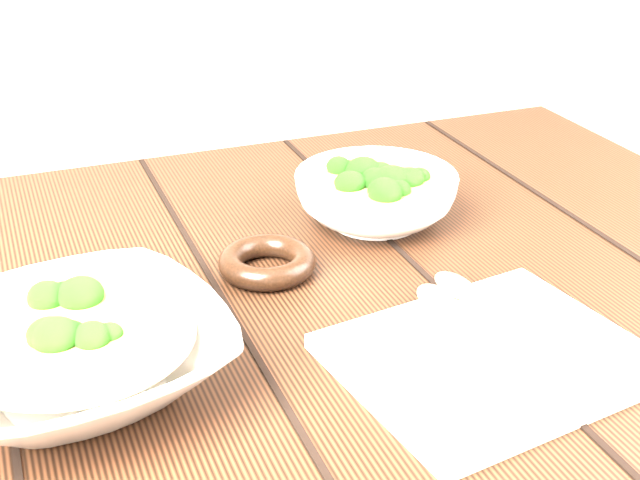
# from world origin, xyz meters

# --- Properties ---
(table) EXTENTS (1.20, 0.80, 0.75)m
(table) POSITION_xyz_m (0.00, 0.00, 0.63)
(table) COLOR black
(table) RESTS_ON ground
(soup_bowl_front) EXTENTS (0.28, 0.28, 0.07)m
(soup_bowl_front) POSITION_xyz_m (-0.16, -0.09, 0.78)
(soup_bowl_front) COLOR silver
(soup_bowl_front) RESTS_ON table
(soup_bowl_back) EXTENTS (0.19, 0.19, 0.06)m
(soup_bowl_back) POSITION_xyz_m (0.19, 0.11, 0.78)
(soup_bowl_back) COLOR silver
(soup_bowl_back) RESTS_ON table
(trivet) EXTENTS (0.12, 0.12, 0.02)m
(trivet) POSITION_xyz_m (0.04, 0.04, 0.76)
(trivet) COLOR black
(trivet) RESTS_ON table
(napkin) EXTENTS (0.27, 0.23, 0.01)m
(napkin) POSITION_xyz_m (0.16, -0.18, 0.76)
(napkin) COLOR beige
(napkin) RESTS_ON table
(spoon_left) EXTENTS (0.04, 0.20, 0.01)m
(spoon_left) POSITION_xyz_m (0.15, -0.13, 0.77)
(spoon_left) COLOR #AEAA99
(spoon_left) RESTS_ON napkin
(spoon_right) EXTENTS (0.03, 0.20, 0.01)m
(spoon_right) POSITION_xyz_m (0.18, -0.12, 0.77)
(spoon_right) COLOR #AEAA99
(spoon_right) RESTS_ON napkin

